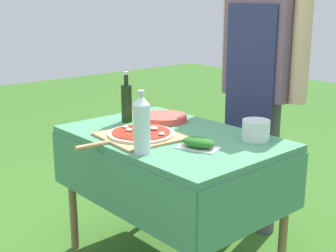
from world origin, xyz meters
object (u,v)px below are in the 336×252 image
oil_bottle (127,102)px  plate_stack (164,118)px  person_cook (261,71)px  herb_container (198,143)px  pizza_on_peel (140,135)px  water_bottle (142,124)px  mixing_tub (256,130)px  prep_table (171,152)px

oil_bottle → plate_stack: 0.23m
person_cook → plate_stack: (-0.25, -0.53, -0.24)m
herb_container → plate_stack: (-0.49, 0.21, -0.01)m
person_cook → pizza_on_peel: bearing=88.4°
pizza_on_peel → water_bottle: (0.20, -0.14, 0.12)m
person_cook → oil_bottle: person_cook is taller
mixing_tub → herb_container: bearing=-106.2°
person_cook → pizza_on_peel: (-0.08, -0.84, -0.24)m
herb_container → mixing_tub: mixing_tub is taller
herb_container → plate_stack: bearing=156.2°
herb_container → prep_table: bearing=166.6°
herb_container → water_bottle: bearing=-117.8°
person_cook → water_bottle: 0.99m
mixing_tub → plate_stack: 0.58m
pizza_on_peel → herb_container: herb_container is taller
water_bottle → oil_bottle: bearing=150.1°
herb_container → pizza_on_peel: bearing=-164.3°
prep_table → herb_container: size_ratio=5.20×
pizza_on_peel → plate_stack: bearing=124.7°
oil_bottle → water_bottle: same height
water_bottle → herb_container: (0.12, 0.23, -0.11)m
pizza_on_peel → herb_container: 0.33m
oil_bottle → water_bottle: 0.56m
prep_table → pizza_on_peel: (-0.07, -0.15, 0.11)m
pizza_on_peel → oil_bottle: bearing=160.4°
plate_stack → mixing_tub: bearing=8.8°
water_bottle → mixing_tub: water_bottle is taller
mixing_tub → oil_bottle: bearing=-160.0°
herb_container → plate_stack: 0.53m
prep_table → mixing_tub: mixing_tub is taller
pizza_on_peel → herb_container: size_ratio=2.57×
herb_container → mixing_tub: (0.09, 0.30, 0.02)m
pizza_on_peel → oil_bottle: oil_bottle is taller
prep_table → person_cook: bearing=88.5°
pizza_on_peel → plate_stack: (-0.17, 0.30, 0.00)m
person_cook → plate_stack: person_cook is taller
plate_stack → water_bottle: bearing=-50.8°
prep_table → water_bottle: bearing=-66.2°
water_bottle → herb_container: water_bottle is taller
pizza_on_peel → prep_table: bearing=71.7°
herb_container → plate_stack: size_ratio=0.82×
pizza_on_peel → water_bottle: 0.27m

